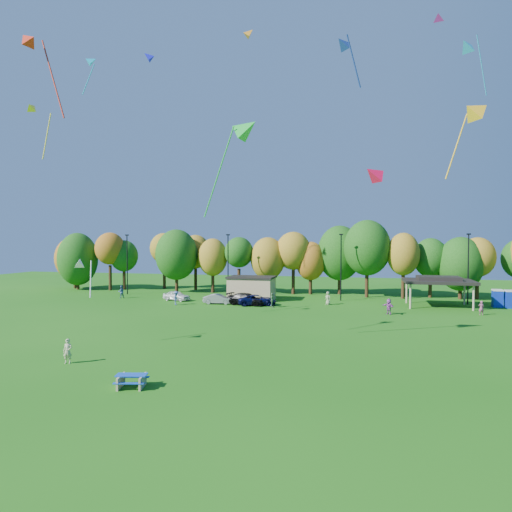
% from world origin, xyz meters
% --- Properties ---
extents(ground, '(160.00, 160.00, 0.00)m').
position_xyz_m(ground, '(0.00, 0.00, 0.00)').
color(ground, '#19600F').
rests_on(ground, ground).
extents(tree_line, '(93.57, 10.55, 11.15)m').
position_xyz_m(tree_line, '(-1.03, 45.51, 5.91)').
color(tree_line, black).
rests_on(tree_line, ground).
extents(lamp_posts, '(64.50, 0.25, 9.09)m').
position_xyz_m(lamp_posts, '(2.00, 40.00, 4.90)').
color(lamp_posts, black).
rests_on(lamp_posts, ground).
extents(utility_building, '(6.30, 4.30, 3.25)m').
position_xyz_m(utility_building, '(-10.00, 38.00, 1.64)').
color(utility_building, tan).
rests_on(utility_building, ground).
extents(pavilion, '(8.20, 6.20, 3.77)m').
position_xyz_m(pavilion, '(14.00, 37.00, 3.23)').
color(pavilion, tan).
rests_on(pavilion, ground).
extents(porta_potties, '(3.75, 1.63, 2.18)m').
position_xyz_m(porta_potties, '(22.34, 38.15, 1.10)').
color(porta_potties, '#0C2AA5').
rests_on(porta_potties, ground).
extents(picnic_table, '(1.97, 1.75, 0.74)m').
position_xyz_m(picnic_table, '(-7.53, 0.14, 0.43)').
color(picnic_table, tan).
rests_on(picnic_table, ground).
extents(kite_flyer, '(0.67, 0.50, 1.65)m').
position_xyz_m(kite_flyer, '(-14.14, 3.67, 0.83)').
color(kite_flyer, '#BFB98F').
rests_on(kite_flyer, ground).
extents(car_a, '(4.17, 2.56, 1.33)m').
position_xyz_m(car_a, '(-19.78, 34.88, 0.66)').
color(car_a, white).
rests_on(car_a, ground).
extents(car_b, '(3.95, 1.70, 1.27)m').
position_xyz_m(car_b, '(-13.21, 33.06, 0.63)').
color(car_b, gray).
rests_on(car_b, ground).
extents(car_c, '(5.28, 3.52, 1.34)m').
position_xyz_m(car_c, '(-8.04, 32.98, 0.67)').
color(car_c, '#0A0F41').
rests_on(car_c, ground).
extents(car_d, '(5.47, 3.08, 1.50)m').
position_xyz_m(car_d, '(-9.40, 33.00, 0.75)').
color(car_d, black).
rests_on(car_d, ground).
extents(far_person_0, '(0.50, 1.06, 1.76)m').
position_xyz_m(far_person_0, '(-5.87, 31.75, 0.88)').
color(far_person_0, '#517E4D').
rests_on(far_person_0, ground).
extents(far_person_1, '(1.10, 1.07, 1.78)m').
position_xyz_m(far_person_1, '(-28.51, 35.57, 0.89)').
color(far_person_1, '#456299').
rests_on(far_person_1, ground).
extents(far_person_2, '(0.81, 1.22, 1.76)m').
position_xyz_m(far_person_2, '(-18.15, 30.96, 0.88)').
color(far_person_2, '#4B64A6').
rests_on(far_person_2, ground).
extents(far_person_3, '(0.64, 0.48, 1.57)m').
position_xyz_m(far_person_3, '(17.61, 31.36, 0.79)').
color(far_person_3, '#A34D72').
rests_on(far_person_3, ground).
extents(far_person_4, '(1.48, 1.56, 1.76)m').
position_xyz_m(far_person_4, '(7.75, 29.51, 0.88)').
color(far_person_4, '#A446A8').
rests_on(far_person_4, ground).
extents(far_person_5, '(0.98, 0.93, 1.69)m').
position_xyz_m(far_person_5, '(0.60, 35.58, 0.85)').
color(far_person_5, '#8E9E6C').
rests_on(far_person_5, ground).
extents(kite_0, '(2.38, 2.25, 4.45)m').
position_xyz_m(kite_0, '(3.30, 14.11, 23.64)').
color(kite_0, navy).
extents(kite_1, '(3.68, 1.45, 6.30)m').
position_xyz_m(kite_1, '(-17.73, 4.75, 22.01)').
color(kite_1, red).
extents(kite_3, '(1.78, 1.56, 1.48)m').
position_xyz_m(kite_3, '(-7.61, 27.53, 31.44)').
color(kite_3, orange).
extents(kite_4, '(2.54, 2.02, 4.44)m').
position_xyz_m(kite_4, '(-25.87, 25.04, 28.99)').
color(kite_4, '#0EAFD6').
extents(kite_7, '(1.22, 3.09, 5.27)m').
position_xyz_m(kite_7, '(-24.54, 13.55, 20.23)').
color(kite_7, yellow).
extents(kite_8, '(1.38, 2.02, 3.36)m').
position_xyz_m(kite_8, '(-16.11, 8.02, 6.48)').
color(kite_8, silver).
extents(kite_9, '(4.58, 2.00, 7.64)m').
position_xyz_m(kite_9, '(-3.40, 9.81, 16.35)').
color(kite_9, green).
extents(kite_10, '(1.38, 1.21, 1.16)m').
position_xyz_m(kite_10, '(-13.72, 14.78, 24.49)').
color(kite_10, '#1719D0').
extents(kite_11, '(1.68, 1.60, 1.36)m').
position_xyz_m(kite_11, '(5.49, 2.66, 11.80)').
color(kite_11, '#F30D3C').
extents(kite_12, '(1.29, 1.55, 1.35)m').
position_xyz_m(kite_12, '(11.22, 20.17, 27.66)').
color(kite_12, '#EF27BE').
extents(kite_13, '(3.44, 2.41, 5.68)m').
position_xyz_m(kite_13, '(12.68, 11.63, 17.12)').
color(kite_13, yellow).
extents(kite_14, '(3.18, 3.49, 6.58)m').
position_xyz_m(kite_14, '(15.34, 29.46, 28.60)').
color(kite_14, '#2093CE').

